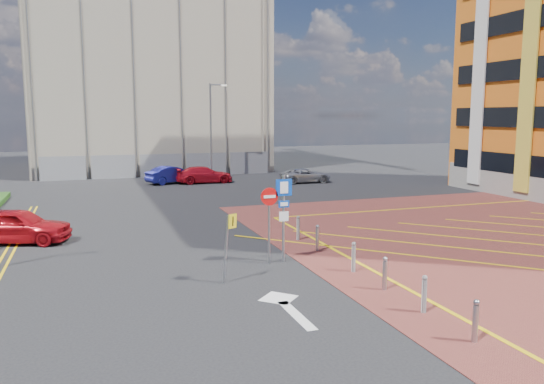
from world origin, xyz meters
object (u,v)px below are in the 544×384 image
warning_sign (228,239)px  sign_cluster (278,210)px  car_red_back (204,175)px  car_silver_back (306,176)px  car_red_left (17,226)px  car_blue_back (173,175)px  lamp_back (212,127)px

warning_sign → sign_cluster: bearing=36.2°
car_red_back → car_silver_back: (7.70, -2.44, -0.10)m
car_red_left → warning_sign: bearing=-120.9°
sign_cluster → car_blue_back: bearing=90.2°
sign_cluster → car_silver_back: size_ratio=0.79×
lamp_back → car_blue_back: bearing=-143.7°
car_red_left → lamp_back: bearing=-14.1°
warning_sign → car_red_back: warning_sign is taller
sign_cluster → car_red_back: 23.75m
sign_cluster → warning_sign: (-2.30, -1.68, -0.52)m
warning_sign → car_silver_back: (12.32, 22.84, -0.87)m
sign_cluster → car_silver_back: (10.02, 21.15, -1.39)m
sign_cluster → lamp_back: bearing=82.0°
car_blue_back → car_silver_back: car_blue_back is taller
warning_sign → car_silver_back: warning_sign is taller
warning_sign → car_red_left: (-7.00, 8.14, -0.69)m
lamp_back → car_blue_back: size_ratio=1.92×
sign_cluster → car_blue_back: 24.21m
car_red_left → car_blue_back: car_red_left is taller
car_blue_back → car_red_back: car_blue_back is taller
lamp_back → sign_cluster: (-3.78, -27.02, -2.41)m
lamp_back → car_blue_back: 6.03m
sign_cluster → car_blue_back: size_ratio=0.77×
sign_cluster → car_silver_back: sign_cluster is taller
lamp_back → car_silver_back: lamp_back is taller
car_red_left → car_silver_back: (19.32, 14.70, -0.18)m
warning_sign → car_red_left: bearing=130.7°
sign_cluster → car_red_left: 11.38m
sign_cluster → car_red_left: sign_cluster is taller
warning_sign → car_red_back: size_ratio=0.50×
car_red_left → car_red_back: (11.62, 17.14, -0.08)m
car_red_left → car_blue_back: size_ratio=1.04×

